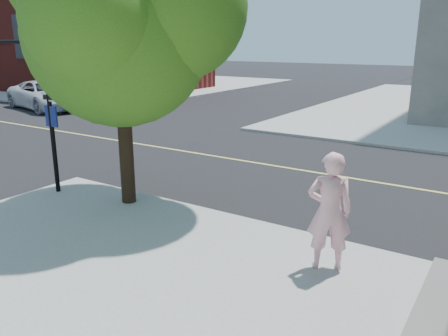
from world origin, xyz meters
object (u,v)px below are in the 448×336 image
Objects in this scene: street_tree at (122,11)px; signal_pole at (0,63)px; man_on_phone at (329,211)px; car_a at (47,95)px.

street_tree is 1.73× the size of signal_pole.
street_tree is at bearing -32.87° from man_on_phone.
car_a is (-15.58, 9.15, -3.64)m from street_tree.
man_on_phone is 9.39m from signal_pole.
street_tree is 18.43m from car_a.
signal_pole reaches higher than car_a.
street_tree is 4.27m from signal_pole.
street_tree is at bearing 8.43° from signal_pole.
man_on_phone is 0.30× the size of street_tree.
man_on_phone is 6.08m from street_tree.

